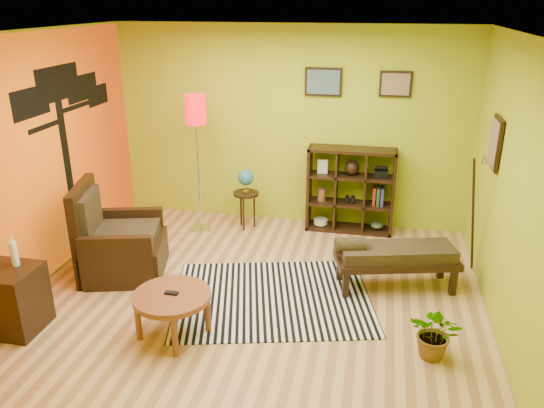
% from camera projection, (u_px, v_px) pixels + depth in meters
% --- Properties ---
extents(ground, '(5.00, 5.00, 0.00)m').
position_uv_depth(ground, '(254.00, 295.00, 5.92)').
color(ground, tan).
rests_on(ground, ground).
extents(room_shell, '(5.04, 4.54, 2.82)m').
position_uv_depth(room_shell, '(244.00, 137.00, 5.30)').
color(room_shell, '#9FB61D').
rests_on(room_shell, ground).
extents(zebra_rug, '(2.48, 2.12, 0.01)m').
position_uv_depth(zebra_rug, '(273.00, 297.00, 5.87)').
color(zebra_rug, silver).
rests_on(zebra_rug, ground).
extents(coffee_table, '(0.75, 0.75, 0.48)m').
position_uv_depth(coffee_table, '(172.00, 300.00, 5.09)').
color(coffee_table, brown).
rests_on(coffee_table, ground).
extents(armchair, '(1.13, 1.12, 1.13)m').
position_uv_depth(armchair, '(118.00, 246.00, 6.31)').
color(armchair, black).
rests_on(armchair, ground).
extents(side_cabinet, '(0.56, 0.51, 0.98)m').
position_uv_depth(side_cabinet, '(11.00, 299.00, 5.22)').
color(side_cabinet, black).
rests_on(side_cabinet, ground).
extents(floor_lamp, '(0.29, 0.29, 1.93)m').
position_uv_depth(floor_lamp, '(196.00, 122.00, 7.03)').
color(floor_lamp, silver).
rests_on(floor_lamp, ground).
extents(globe_table, '(0.36, 0.36, 0.88)m').
position_uv_depth(globe_table, '(246.00, 184.00, 7.44)').
color(globe_table, black).
rests_on(globe_table, ground).
extents(cube_shelf, '(1.20, 0.35, 1.20)m').
position_uv_depth(cube_shelf, '(351.00, 190.00, 7.39)').
color(cube_shelf, black).
rests_on(cube_shelf, ground).
extents(bench, '(1.44, 0.81, 0.63)m').
position_uv_depth(bench, '(393.00, 255.00, 5.95)').
color(bench, black).
rests_on(bench, ground).
extents(potted_plant, '(0.58, 0.62, 0.40)m').
position_uv_depth(potted_plant, '(435.00, 338.00, 4.84)').
color(potted_plant, '#26661E').
rests_on(potted_plant, ground).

